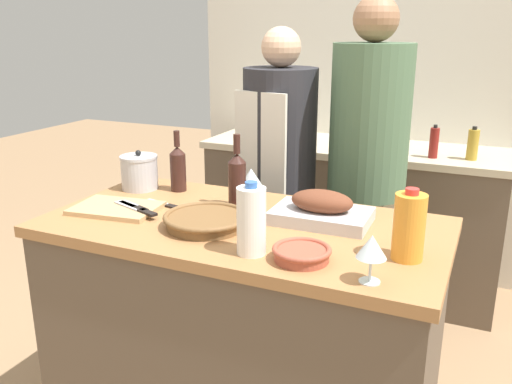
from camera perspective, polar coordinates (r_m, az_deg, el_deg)
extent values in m
cube|color=brown|center=(2.14, -1.25, -15.55)|extent=(1.37, 0.71, 0.90)
cube|color=#A37042|center=(1.92, -1.34, -3.72)|extent=(1.41, 0.73, 0.04)
cube|color=brown|center=(3.49, 9.90, -2.76)|extent=(1.77, 0.58, 0.87)
cube|color=beige|center=(3.36, 10.29, 4.54)|extent=(1.82, 0.60, 0.04)
cube|color=silver|center=(3.64, 12.01, 11.57)|extent=(2.32, 0.10, 2.55)
cube|color=#BCBCC1|center=(1.92, 6.89, -2.53)|extent=(0.34, 0.23, 0.04)
ellipsoid|color=brown|center=(1.90, 6.95, -0.98)|extent=(0.22, 0.14, 0.08)
cylinder|color=brown|center=(1.87, -5.27, -3.13)|extent=(0.27, 0.27, 0.04)
torus|color=brown|center=(1.87, -5.28, -2.58)|extent=(0.30, 0.30, 0.02)
cube|color=tan|center=(2.10, -14.48, -1.67)|extent=(0.34, 0.25, 0.02)
cylinder|color=#B7B7BC|center=(2.34, -12.16, 1.90)|extent=(0.15, 0.15, 0.13)
cylinder|color=#B7B7BC|center=(2.33, -12.27, 3.61)|extent=(0.16, 0.16, 0.01)
sphere|color=black|center=(2.32, -12.30, 4.04)|extent=(0.02, 0.02, 0.02)
cylinder|color=#A84C38|center=(1.61, 4.83, -6.62)|extent=(0.16, 0.16, 0.03)
torus|color=#A84C38|center=(1.60, 4.84, -6.06)|extent=(0.18, 0.18, 0.02)
cylinder|color=orange|center=(1.65, 15.81, -3.59)|extent=(0.09, 0.09, 0.20)
cylinder|color=red|center=(1.61, 16.12, 0.05)|extent=(0.04, 0.04, 0.02)
cylinder|color=white|center=(1.62, -0.50, -3.08)|extent=(0.09, 0.09, 0.21)
cylinder|color=#3360B2|center=(1.59, -0.51, 0.77)|extent=(0.04, 0.04, 0.02)
cylinder|color=#381E19|center=(2.05, -1.99, 0.78)|extent=(0.07, 0.07, 0.17)
cone|color=#381E19|center=(2.03, -2.02, 3.60)|extent=(0.07, 0.07, 0.03)
cylinder|color=#381E19|center=(2.02, -2.04, 5.08)|extent=(0.03, 0.03, 0.07)
cylinder|color=#381E19|center=(2.28, -8.20, 2.06)|extent=(0.07, 0.07, 0.16)
cone|color=#381E19|center=(2.26, -8.30, 4.37)|extent=(0.07, 0.07, 0.03)
cylinder|color=#381E19|center=(2.25, -8.35, 5.58)|extent=(0.02, 0.02, 0.07)
cylinder|color=silver|center=(1.51, 11.85, -9.20)|extent=(0.06, 0.06, 0.00)
cylinder|color=silver|center=(1.50, 11.93, -7.96)|extent=(0.01, 0.01, 0.07)
cone|color=silver|center=(1.47, 12.09, -5.63)|extent=(0.08, 0.08, 0.06)
cylinder|color=silver|center=(2.15, -0.52, -0.80)|extent=(0.06, 0.06, 0.00)
cylinder|color=silver|center=(2.14, -0.52, 0.04)|extent=(0.01, 0.01, 0.06)
cone|color=silver|center=(2.13, -0.52, 1.67)|extent=(0.08, 0.08, 0.06)
cube|color=#B7B7BC|center=(2.08, -13.27, -1.39)|extent=(0.15, 0.08, 0.01)
cube|color=black|center=(1.99, -11.38, -2.13)|extent=(0.09, 0.05, 0.01)
cube|color=#B7B7BC|center=(2.09, -13.22, -1.25)|extent=(0.10, 0.07, 0.01)
cube|color=black|center=(2.03, -12.00, -1.76)|extent=(0.07, 0.05, 0.01)
cube|color=#B7B7BC|center=(2.15, -10.42, -1.11)|extent=(0.12, 0.05, 0.01)
cube|color=black|center=(2.09, -8.67, -1.58)|extent=(0.07, 0.04, 0.01)
cylinder|color=maroon|center=(3.12, 18.22, 4.92)|extent=(0.05, 0.05, 0.16)
cylinder|color=black|center=(3.10, 18.38, 6.57)|extent=(0.02, 0.02, 0.02)
cylinder|color=#332D28|center=(3.31, 13.73, 5.63)|extent=(0.05, 0.05, 0.13)
cylinder|color=black|center=(3.29, 13.82, 6.90)|extent=(0.02, 0.02, 0.02)
cylinder|color=#B28E2D|center=(3.14, 21.85, 4.63)|extent=(0.06, 0.06, 0.16)
cylinder|color=black|center=(3.12, 22.03, 6.26)|extent=(0.02, 0.02, 0.02)
cube|color=beige|center=(2.86, 2.36, -8.09)|extent=(0.32, 0.25, 0.77)
cylinder|color=#28282D|center=(2.64, 2.54, 5.96)|extent=(0.36, 0.36, 0.64)
sphere|color=#DBAD89|center=(2.59, 2.66, 15.01)|extent=(0.19, 0.19, 0.19)
cube|color=silver|center=(2.54, 0.43, 1.31)|extent=(0.28, 0.07, 0.82)
cube|color=beige|center=(2.78, 10.93, -8.46)|extent=(0.34, 0.27, 0.83)
cylinder|color=#4C6B4C|center=(2.55, 11.89, 7.28)|extent=(0.36, 0.36, 0.70)
sphere|color=#996B4C|center=(2.51, 12.54, 17.39)|extent=(0.20, 0.20, 0.20)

